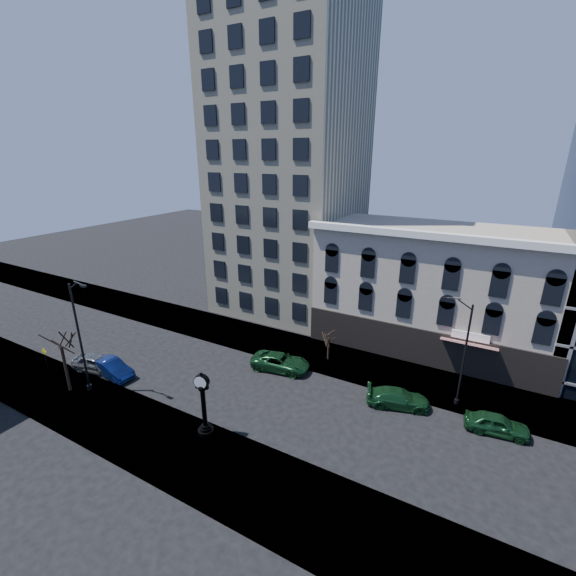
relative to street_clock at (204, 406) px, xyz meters
The scene contains 16 objects.
ground 6.50m from the street_clock, 98.91° to the left, with size 160.00×160.00×0.00m, color black.
sidewalk_far 14.21m from the street_clock, 93.84° to the left, with size 160.00×6.00×0.12m, color gray.
sidewalk_near 3.16m from the street_clock, 115.18° to the right, with size 160.00×6.00×0.12m, color gray.
cream_tower 30.95m from the street_clock, 105.83° to the left, with size 15.90×15.40×42.50m.
victorian_row 24.80m from the street_clock, 63.19° to the left, with size 22.60×11.19×12.50m.
street_clock is the anchor object (origin of this frame).
street_lamp_near 12.34m from the street_clock, behind, with size 2.55×0.43×9.82m.
street_lamp_far 19.28m from the street_clock, 40.18° to the left, with size 2.28×0.35×8.82m.
bare_tree_near 13.59m from the street_clock, behind, with size 3.76×3.76×6.45m.
bare_tree_far 14.05m from the street_clock, 75.93° to the left, with size 2.08×2.08×3.57m.
warning_sign 18.23m from the street_clock, behind, with size 0.69×0.07×2.12m.
car_near_a 14.24m from the street_clock, behind, with size 1.88×4.68×1.59m, color #595B60.
car_near_b 12.47m from the street_clock, behind, with size 1.58×4.54×1.50m, color #0C194C.
car_far_a 10.11m from the street_clock, 88.38° to the left, with size 2.45×5.32×1.48m, color #143F1E.
car_far_b 14.77m from the street_clock, 41.55° to the left, with size 1.96×4.82×1.40m, color #143F1E.
car_far_c 20.49m from the street_clock, 29.37° to the left, with size 1.69×4.21×1.43m, color #143F1E.
Camera 1 is at (16.66, -22.56, 18.67)m, focal length 24.00 mm.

